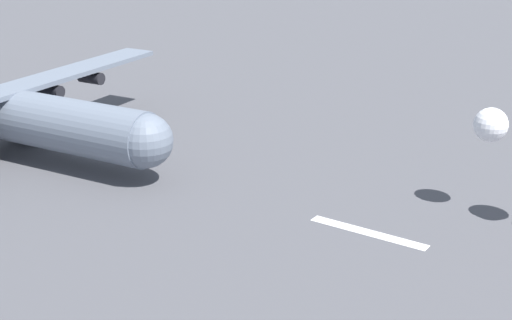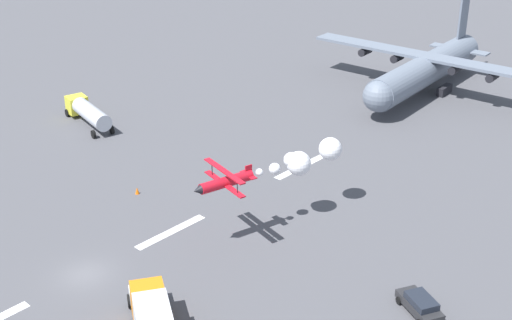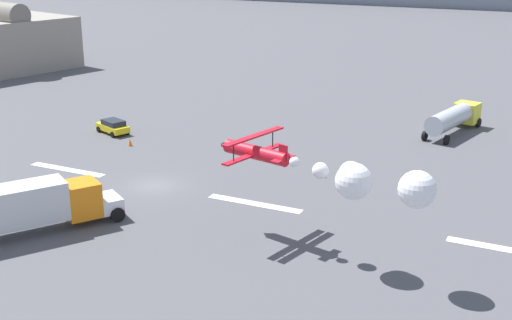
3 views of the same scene
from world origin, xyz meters
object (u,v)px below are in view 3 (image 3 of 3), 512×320
at_px(traffic_cone_near, 130,142).
at_px(semi_truck_orange, 10,209).
at_px(airport_staff_sedan, 113,126).
at_px(stunt_biplane_red, 351,176).
at_px(fuel_tanker_truck, 454,118).
at_px(traffic_cone_far, 323,173).

bearing_deg(traffic_cone_near, semi_truck_orange, -75.19).
bearing_deg(airport_staff_sedan, stunt_biplane_red, -29.21).
bearing_deg(fuel_tanker_truck, airport_staff_sedan, -154.07).
relative_size(stunt_biplane_red, airport_staff_sedan, 3.58).
bearing_deg(traffic_cone_far, stunt_biplane_red, -64.08).
bearing_deg(traffic_cone_near, airport_staff_sedan, 145.94).
xyz_separation_m(stunt_biplane_red, airport_staff_sedan, (-32.55, 18.20, -5.15)).
bearing_deg(traffic_cone_near, stunt_biplane_red, -28.41).
xyz_separation_m(semi_truck_orange, traffic_cone_near, (-5.75, 21.75, -1.75)).
bearing_deg(stunt_biplane_red, traffic_cone_far, 115.92).
bearing_deg(semi_truck_orange, fuel_tanker_truck, 60.74).
relative_size(semi_truck_orange, fuel_tanker_truck, 1.35).
relative_size(stunt_biplane_red, fuel_tanker_truck, 1.58).
relative_size(stunt_biplane_red, traffic_cone_far, 21.48).
bearing_deg(semi_truck_orange, stunt_biplane_red, 16.17).
bearing_deg(traffic_cone_far, semi_truck_orange, -125.31).
height_order(stunt_biplane_red, traffic_cone_far, stunt_biplane_red).
xyz_separation_m(airport_staff_sedan, traffic_cone_near, (4.37, -2.95, -0.44)).
height_order(fuel_tanker_truck, airport_staff_sedan, fuel_tanker_truck).
distance_m(stunt_biplane_red, airport_staff_sedan, 37.64).
height_order(semi_truck_orange, airport_staff_sedan, semi_truck_orange).
distance_m(fuel_tanker_truck, traffic_cone_far, 20.79).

